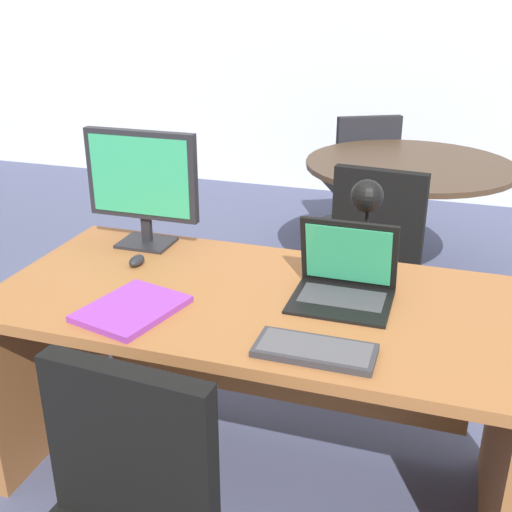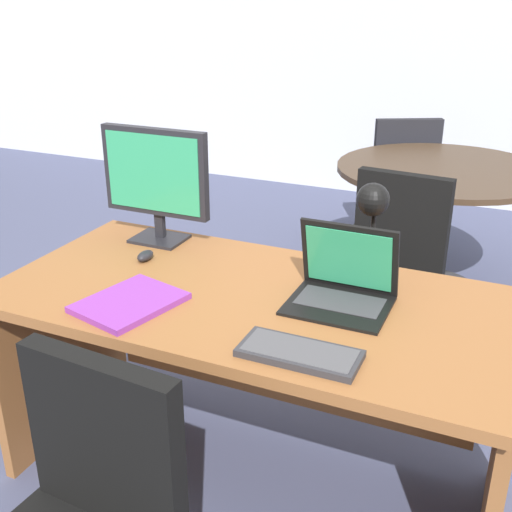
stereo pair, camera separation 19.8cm
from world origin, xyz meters
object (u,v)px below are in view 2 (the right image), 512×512
at_px(desk, 257,345).
at_px(book, 130,303).
at_px(meeting_chair_far, 396,190).
at_px(keyboard, 300,353).
at_px(laptop, 345,278).
at_px(monitor, 155,177).
at_px(meeting_table, 441,199).
at_px(mouse, 145,256).
at_px(meeting_chair_near, 385,295).
at_px(desk_lamp, 372,211).

bearing_deg(desk, book, -139.13).
bearing_deg(book, meeting_chair_far, 85.22).
bearing_deg(keyboard, laptop, 88.58).
bearing_deg(desk, meeting_chair_far, 91.64).
distance_m(desk, keyboard, 0.49).
bearing_deg(monitor, meeting_table, 61.26).
bearing_deg(mouse, meeting_chair_near, 50.99).
distance_m(mouse, desk_lamp, 0.83).
xyz_separation_m(mouse, meeting_chair_far, (0.39, 2.55, -0.41)).
bearing_deg(meeting_table, keyboard, -91.52).
xyz_separation_m(desk_lamp, meeting_table, (0.02, 1.57, -0.42)).
bearing_deg(monitor, laptop, -14.05).
height_order(laptop, desk_lamp, desk_lamp).
bearing_deg(meeting_chair_near, monitor, -138.37).
bearing_deg(meeting_chair_near, meeting_chair_far, 100.68).
distance_m(laptop, keyboard, 0.38).
height_order(desk_lamp, meeting_table, desk_lamp).
xyz_separation_m(desk_lamp, book, (-0.62, -0.51, -0.23)).
bearing_deg(keyboard, mouse, 152.40).
xyz_separation_m(mouse, meeting_chair_near, (0.71, 0.87, -0.42)).
bearing_deg(meeting_table, meeting_chair_near, -95.83).
distance_m(book, meeting_table, 2.19).
height_order(mouse, meeting_table, mouse).
distance_m(desk, laptop, 0.41).
bearing_deg(meeting_chair_near, keyboard, -88.49).
distance_m(laptop, meeting_chair_near, 1.01).
bearing_deg(monitor, desk_lamp, -0.06).
height_order(mouse, meeting_chair_near, meeting_chair_near).
height_order(desk, meeting_chair_far, meeting_chair_far).
height_order(keyboard, desk_lamp, desk_lamp).
distance_m(desk_lamp, meeting_table, 1.62).
relative_size(keyboard, meeting_table, 0.28).
relative_size(desk, meeting_chair_far, 1.88).
bearing_deg(book, desk, 40.87).
distance_m(desk, meeting_table, 1.84).
xyz_separation_m(monitor, laptop, (0.81, -0.20, -0.18)).
bearing_deg(meeting_chair_far, meeting_table, -62.88).
height_order(keyboard, meeting_chair_near, meeting_chair_near).
distance_m(mouse, book, 0.36).
xyz_separation_m(mouse, book, (0.15, -0.32, -0.01)).
xyz_separation_m(monitor, mouse, (0.06, -0.19, -0.24)).
bearing_deg(meeting_chair_far, monitor, -100.87).
relative_size(desk, meeting_table, 1.42).
bearing_deg(meeting_chair_far, meeting_chair_near, -79.32).
distance_m(book, meeting_chair_far, 2.91).
bearing_deg(desk_lamp, keyboard, -93.47).
distance_m(desk, monitor, 0.75).
distance_m(monitor, mouse, 0.31).
relative_size(desk_lamp, book, 0.94).
height_order(desk_lamp, meeting_chair_near, desk_lamp).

